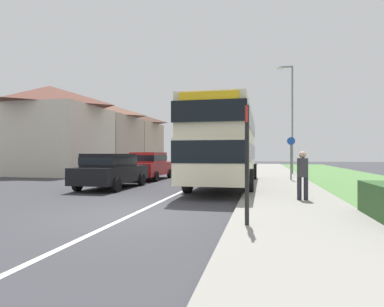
{
  "coord_description": "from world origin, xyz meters",
  "views": [
    {
      "loc": [
        3.31,
        -7.97,
        1.59
      ],
      "look_at": [
        0.63,
        4.29,
        1.6
      ],
      "focal_mm": 30.18,
      "sensor_mm": 36.0,
      "label": 1
    }
  ],
  "objects_px": {
    "bus_stop_sign": "(247,156)",
    "parked_car_red": "(150,165)",
    "cycle_route_sign": "(291,157)",
    "street_lamp_mid": "(291,113)",
    "double_decker_bus": "(226,142)",
    "parked_car_black": "(111,169)",
    "pedestrian_at_stop": "(303,173)"
  },
  "relations": [
    {
      "from": "bus_stop_sign",
      "to": "street_lamp_mid",
      "type": "height_order",
      "value": "street_lamp_mid"
    },
    {
      "from": "pedestrian_at_stop",
      "to": "bus_stop_sign",
      "type": "distance_m",
      "value": 4.34
    },
    {
      "from": "parked_car_red",
      "to": "bus_stop_sign",
      "type": "relative_size",
      "value": 1.75
    },
    {
      "from": "double_decker_bus",
      "to": "parked_car_black",
      "type": "relative_size",
      "value": 2.37
    },
    {
      "from": "street_lamp_mid",
      "to": "parked_car_red",
      "type": "bearing_deg",
      "value": -146.34
    },
    {
      "from": "parked_car_black",
      "to": "street_lamp_mid",
      "type": "height_order",
      "value": "street_lamp_mid"
    },
    {
      "from": "bus_stop_sign",
      "to": "cycle_route_sign",
      "type": "bearing_deg",
      "value": 81.12
    },
    {
      "from": "double_decker_bus",
      "to": "bus_stop_sign",
      "type": "height_order",
      "value": "double_decker_bus"
    },
    {
      "from": "parked_car_red",
      "to": "pedestrian_at_stop",
      "type": "bearing_deg",
      "value": -45.04
    },
    {
      "from": "cycle_route_sign",
      "to": "pedestrian_at_stop",
      "type": "bearing_deg",
      "value": -92.24
    },
    {
      "from": "parked_car_black",
      "to": "pedestrian_at_stop",
      "type": "bearing_deg",
      "value": -19.72
    },
    {
      "from": "parked_car_black",
      "to": "parked_car_red",
      "type": "distance_m",
      "value": 5.16
    },
    {
      "from": "double_decker_bus",
      "to": "parked_car_black",
      "type": "xyz_separation_m",
      "value": [
        -5.05,
        -2.12,
        -1.26
      ]
    },
    {
      "from": "bus_stop_sign",
      "to": "cycle_route_sign",
      "type": "relative_size",
      "value": 1.03
    },
    {
      "from": "double_decker_bus",
      "to": "cycle_route_sign",
      "type": "height_order",
      "value": "double_decker_bus"
    },
    {
      "from": "pedestrian_at_stop",
      "to": "parked_car_black",
      "type": "bearing_deg",
      "value": 160.28
    },
    {
      "from": "street_lamp_mid",
      "to": "bus_stop_sign",
      "type": "bearing_deg",
      "value": -97.51
    },
    {
      "from": "pedestrian_at_stop",
      "to": "street_lamp_mid",
      "type": "relative_size",
      "value": 0.21
    },
    {
      "from": "bus_stop_sign",
      "to": "parked_car_red",
      "type": "bearing_deg",
      "value": 118.23
    },
    {
      "from": "pedestrian_at_stop",
      "to": "cycle_route_sign",
      "type": "xyz_separation_m",
      "value": [
        0.31,
        8.0,
        0.45
      ]
    },
    {
      "from": "parked_car_black",
      "to": "cycle_route_sign",
      "type": "distance_m",
      "value": 9.81
    },
    {
      "from": "cycle_route_sign",
      "to": "street_lamp_mid",
      "type": "bearing_deg",
      "value": 85.29
    },
    {
      "from": "parked_car_black",
      "to": "bus_stop_sign",
      "type": "height_order",
      "value": "bus_stop_sign"
    },
    {
      "from": "double_decker_bus",
      "to": "parked_car_red",
      "type": "height_order",
      "value": "double_decker_bus"
    },
    {
      "from": "parked_car_red",
      "to": "pedestrian_at_stop",
      "type": "relative_size",
      "value": 2.72
    },
    {
      "from": "double_decker_bus",
      "to": "cycle_route_sign",
      "type": "distance_m",
      "value": 4.52
    },
    {
      "from": "cycle_route_sign",
      "to": "street_lamp_mid",
      "type": "relative_size",
      "value": 0.31
    },
    {
      "from": "double_decker_bus",
      "to": "pedestrian_at_stop",
      "type": "bearing_deg",
      "value": -59.16
    },
    {
      "from": "parked_car_black",
      "to": "pedestrian_at_stop",
      "type": "relative_size",
      "value": 2.72
    },
    {
      "from": "double_decker_bus",
      "to": "parked_car_red",
      "type": "distance_m",
      "value": 6.02
    },
    {
      "from": "parked_car_black",
      "to": "parked_car_red",
      "type": "bearing_deg",
      "value": 89.93
    },
    {
      "from": "double_decker_bus",
      "to": "street_lamp_mid",
      "type": "distance_m",
      "value": 9.99
    }
  ]
}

